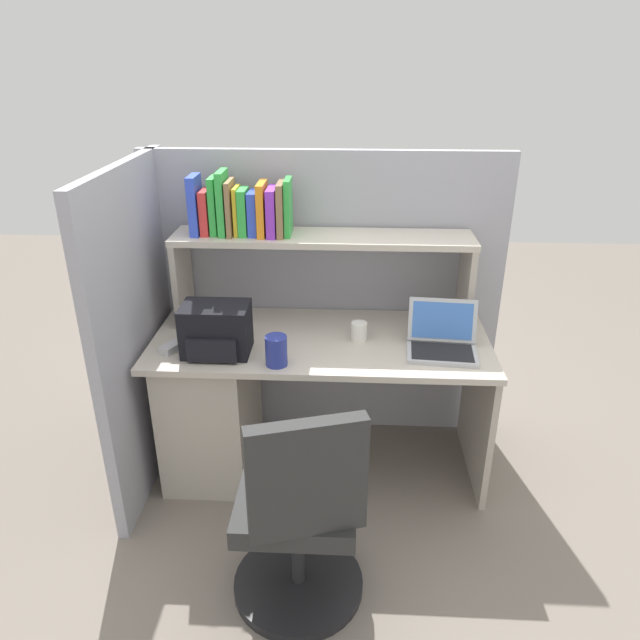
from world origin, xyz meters
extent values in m
plane|color=slate|center=(0.00, 0.00, 0.00)|extent=(8.00, 8.00, 0.00)
cube|color=beige|center=(0.00, 0.00, 0.71)|extent=(1.60, 0.70, 0.03)
cube|color=#B6AD9F|center=(-0.55, 0.00, 0.35)|extent=(0.40, 0.64, 0.70)
cube|color=#B6AD9F|center=(0.78, 0.00, 0.35)|extent=(0.03, 0.64, 0.70)
cube|color=#9E9EA8|center=(0.00, 0.38, 0.78)|extent=(1.84, 0.05, 1.55)
cube|color=#9E9EA8|center=(-0.85, -0.05, 0.78)|extent=(0.05, 1.06, 1.55)
cube|color=#B3A99C|center=(-0.70, 0.20, 0.94)|extent=(0.03, 0.28, 0.42)
cube|color=#B3A99C|center=(0.70, 0.20, 0.94)|extent=(0.03, 0.28, 0.42)
cube|color=beige|center=(0.00, 0.20, 1.17)|extent=(1.44, 0.28, 0.03)
cube|color=blue|center=(-0.60, 0.19, 1.32)|extent=(0.04, 0.15, 0.28)
cube|color=red|center=(-0.55, 0.20, 1.28)|extent=(0.04, 0.13, 0.21)
cube|color=green|center=(-0.51, 0.20, 1.31)|extent=(0.03, 0.13, 0.27)
cube|color=green|center=(-0.47, 0.20, 1.33)|extent=(0.03, 0.16, 0.30)
cube|color=olive|center=(-0.43, 0.19, 1.31)|extent=(0.02, 0.17, 0.26)
cube|color=yellow|center=(-0.40, 0.20, 1.29)|extent=(0.02, 0.14, 0.22)
cube|color=green|center=(-0.37, 0.19, 1.29)|extent=(0.04, 0.13, 0.22)
cube|color=blue|center=(-0.33, 0.20, 1.28)|extent=(0.04, 0.14, 0.20)
cube|color=orange|center=(-0.28, 0.20, 1.30)|extent=(0.03, 0.18, 0.25)
cube|color=purple|center=(-0.24, 0.19, 1.29)|extent=(0.04, 0.17, 0.22)
cube|color=olive|center=(-0.19, 0.19, 1.30)|extent=(0.03, 0.18, 0.25)
cube|color=green|center=(-0.16, 0.20, 1.31)|extent=(0.03, 0.15, 0.26)
cube|color=#B7BABF|center=(0.55, -0.14, 0.74)|extent=(0.33, 0.24, 0.02)
cube|color=black|center=(0.55, -0.15, 0.75)|extent=(0.29, 0.19, 0.00)
cube|color=#B7BABF|center=(0.56, -0.02, 0.85)|extent=(0.31, 0.10, 0.19)
cube|color=#3F72CC|center=(0.56, -0.03, 0.85)|extent=(0.28, 0.08, 0.16)
cube|color=black|center=(-0.46, -0.16, 0.84)|extent=(0.30, 0.20, 0.23)
cube|color=black|center=(-0.46, -0.26, 0.79)|extent=(0.22, 0.04, 0.10)
cube|color=silver|center=(-0.68, -0.16, 0.75)|extent=(0.10, 0.12, 0.03)
cylinder|color=white|center=(0.18, -0.01, 0.77)|extent=(0.08, 0.08, 0.09)
cylinder|color=navy|center=(-0.18, -0.26, 0.80)|extent=(0.10, 0.10, 0.14)
cylinder|color=black|center=(-0.05, -0.80, 0.02)|extent=(0.52, 0.52, 0.04)
cylinder|color=#262628|center=(-0.05, -0.80, 0.24)|extent=(0.05, 0.05, 0.41)
cube|color=#2D2D2D|center=(-0.05, -0.80, 0.45)|extent=(0.44, 0.44, 0.08)
cube|color=#2D2D2D|center=(0.01, -0.99, 0.71)|extent=(0.40, 0.17, 0.44)
camera|label=1|loc=(0.13, -2.52, 1.99)|focal=33.17mm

